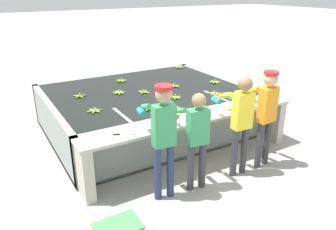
% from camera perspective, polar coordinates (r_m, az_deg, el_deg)
% --- Properties ---
extents(ground_plane, '(80.00, 80.00, 0.00)m').
position_cam_1_polar(ground_plane, '(5.81, 5.82, -9.42)').
color(ground_plane, '#A3A099').
rests_on(ground_plane, ground).
extents(wash_tank, '(4.11, 3.27, 0.90)m').
position_cam_1_polar(wash_tank, '(7.21, -3.74, 0.96)').
color(wash_tank, gray).
rests_on(wash_tank, ground).
extents(work_ledge, '(4.11, 0.45, 0.90)m').
position_cam_1_polar(work_ledge, '(5.68, 4.73, -2.97)').
color(work_ledge, '#B7B2A3').
rests_on(work_ledge, ground).
extents(worker_0, '(0.46, 0.74, 1.76)m').
position_cam_1_polar(worker_0, '(4.61, -0.87, -2.81)').
color(worker_0, navy).
rests_on(worker_0, ground).
extents(worker_1, '(0.48, 0.73, 1.57)m').
position_cam_1_polar(worker_1, '(4.91, 4.99, -3.20)').
color(worker_1, '#38383D').
rests_on(worker_1, ground).
extents(worker_2, '(0.43, 0.73, 1.70)m').
position_cam_1_polar(worker_2, '(5.37, 12.57, -0.37)').
color(worker_2, '#38383D').
rests_on(worker_2, ground).
extents(worker_3, '(0.45, 0.74, 1.71)m').
position_cam_1_polar(worker_3, '(5.73, 16.62, 0.87)').
color(worker_3, '#38383D').
rests_on(worker_3, ground).
extents(banana_bunch_floating_0, '(0.26, 0.26, 0.08)m').
position_cam_1_polar(banana_bunch_floating_0, '(6.86, -4.24, 4.03)').
color(banana_bunch_floating_0, '#9EC642').
rests_on(banana_bunch_floating_0, wash_tank).
extents(banana_bunch_floating_1, '(0.27, 0.28, 0.08)m').
position_cam_1_polar(banana_bunch_floating_1, '(6.81, 8.07, 3.74)').
color(banana_bunch_floating_1, '#93BC3D').
rests_on(banana_bunch_floating_1, wash_tank).
extents(banana_bunch_floating_2, '(0.28, 0.27, 0.08)m').
position_cam_1_polar(banana_bunch_floating_2, '(5.93, -3.28, 1.19)').
color(banana_bunch_floating_2, '#8CB738').
rests_on(banana_bunch_floating_2, wash_tank).
extents(banana_bunch_floating_3, '(0.28, 0.27, 0.08)m').
position_cam_1_polar(banana_bunch_floating_3, '(5.96, -12.67, 0.75)').
color(banana_bunch_floating_3, '#93BC3D').
rests_on(banana_bunch_floating_3, wash_tank).
extents(banana_bunch_floating_4, '(0.26, 0.28, 0.08)m').
position_cam_1_polar(banana_bunch_floating_4, '(7.26, 1.13, 5.09)').
color(banana_bunch_floating_4, '#7FAD33').
rests_on(banana_bunch_floating_4, wash_tank).
extents(banana_bunch_floating_5, '(0.28, 0.28, 0.08)m').
position_cam_1_polar(banana_bunch_floating_5, '(7.76, -8.10, 5.95)').
color(banana_bunch_floating_5, '#75A333').
rests_on(banana_bunch_floating_5, wash_tank).
extents(banana_bunch_floating_6, '(0.27, 0.28, 0.08)m').
position_cam_1_polar(banana_bunch_floating_6, '(6.83, -15.14, 3.22)').
color(banana_bunch_floating_6, '#7FAD33').
rests_on(banana_bunch_floating_6, wash_tank).
extents(banana_bunch_floating_7, '(0.28, 0.28, 0.08)m').
position_cam_1_polar(banana_bunch_floating_7, '(9.00, 1.98, 8.34)').
color(banana_bunch_floating_7, '#7FAD33').
rests_on(banana_bunch_floating_7, wash_tank).
extents(banana_bunch_floating_8, '(0.28, 0.28, 0.08)m').
position_cam_1_polar(banana_bunch_floating_8, '(6.89, -8.54, 3.91)').
color(banana_bunch_floating_8, '#8CB738').
rests_on(banana_bunch_floating_8, wash_tank).
extents(banana_bunch_floating_9, '(0.28, 0.28, 0.08)m').
position_cam_1_polar(banana_bunch_floating_9, '(7.65, 8.18, 5.72)').
color(banana_bunch_floating_9, '#8CB738').
rests_on(banana_bunch_floating_9, wash_tank).
extents(banana_bunch_floating_10, '(0.28, 0.27, 0.08)m').
position_cam_1_polar(banana_bunch_floating_10, '(6.51, 1.27, 3.11)').
color(banana_bunch_floating_10, '#8CB738').
rests_on(banana_bunch_floating_10, wash_tank).
extents(banana_bunch_ledge_0, '(0.28, 0.28, 0.08)m').
position_cam_1_polar(banana_bunch_ledge_0, '(5.99, 11.40, 1.02)').
color(banana_bunch_ledge_0, '#93BC3D').
rests_on(banana_bunch_ledge_0, work_ledge).
extents(banana_bunch_ledge_1, '(0.28, 0.28, 0.08)m').
position_cam_1_polar(banana_bunch_ledge_1, '(6.47, 15.03, 2.26)').
color(banana_bunch_ledge_1, '#75A333').
rests_on(banana_bunch_ledge_1, work_ledge).
extents(banana_bunch_ledge_2, '(0.26, 0.28, 0.08)m').
position_cam_1_polar(banana_bunch_ledge_2, '(5.28, -1.70, -1.43)').
color(banana_bunch_ledge_2, '#93BC3D').
rests_on(banana_bunch_ledge_2, work_ledge).
extents(knife_0, '(0.33, 0.18, 0.02)m').
position_cam_1_polar(knife_0, '(4.96, -8.12, -3.35)').
color(knife_0, silver).
rests_on(knife_0, work_ledge).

